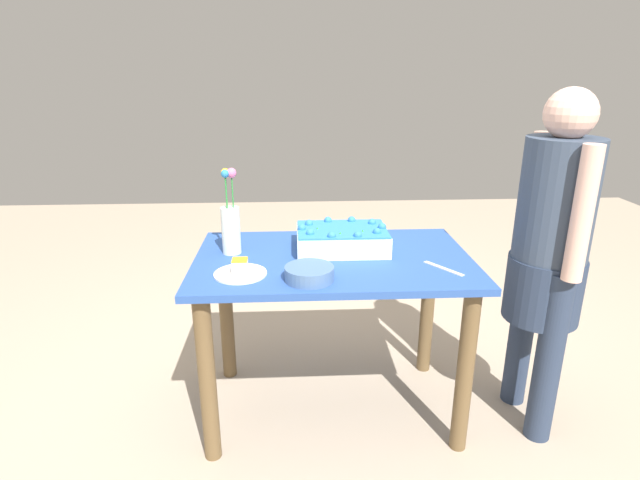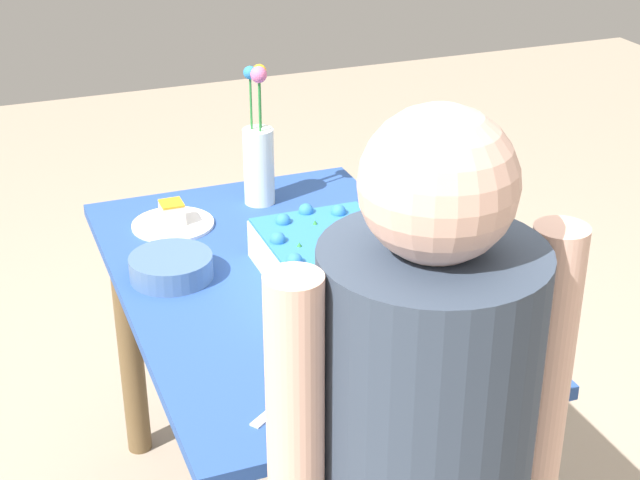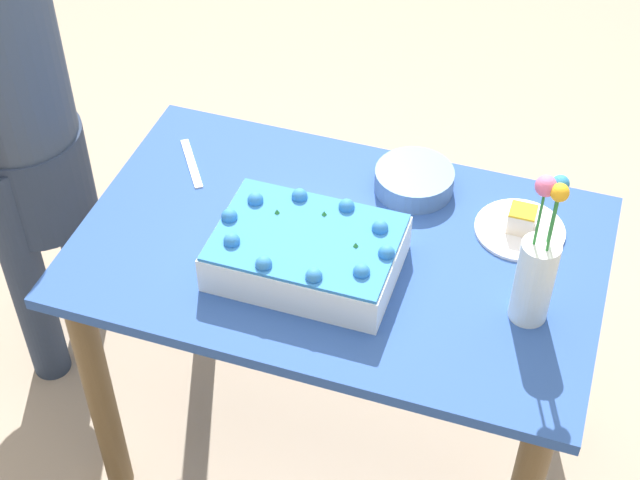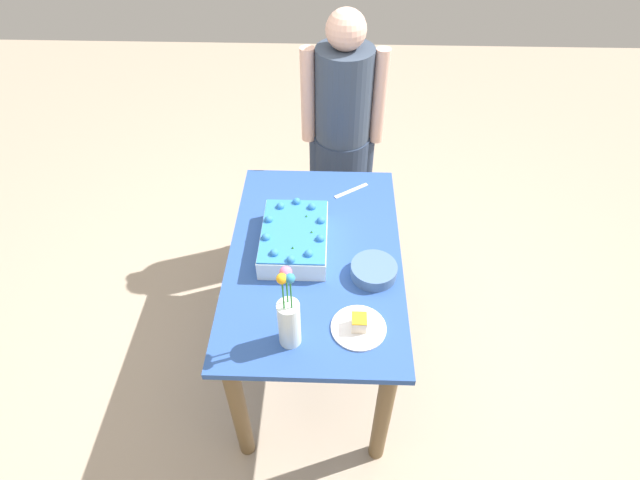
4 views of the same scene
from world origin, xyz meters
The scene contains 6 objects.
dining_table centered at (0.00, 0.00, 0.63)m, with size 1.20×0.75×0.78m.
sheet_cake centered at (0.05, 0.09, 0.83)m, with size 0.40×0.28×0.12m.
serving_plate_with_slice centered at (-0.38, -0.18, 0.79)m, with size 0.21×0.21×0.07m.
cake_knife centered at (0.44, -0.16, 0.78)m, with size 0.19×0.02×0.00m, color silver.
flower_vase centered at (-0.44, 0.07, 0.91)m, with size 0.08×0.08×0.38m.
fruit_bowl centered at (-0.11, -0.25, 0.80)m, with size 0.19×0.19×0.05m, color #4C6E9B.
Camera 2 is at (1.87, -0.65, 1.85)m, focal length 55.00 mm.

